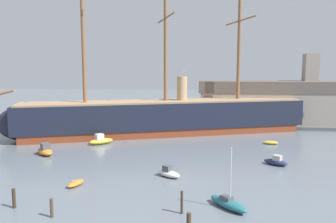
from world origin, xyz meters
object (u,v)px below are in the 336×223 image
at_px(tall_ship, 166,116).
at_px(motorboat_near_centre, 169,173).
at_px(mooring_piling_midwater, 14,198).
at_px(motorboat_distant_centre, 183,119).
at_px(mooring_piling_nearest, 189,221).
at_px(sailboat_foreground_right, 228,203).
at_px(mooring_piling_left_pair, 52,208).
at_px(motorboat_alongside_bow, 101,140).
at_px(dinghy_alongside_stern, 271,143).
at_px(dinghy_foreground_left, 76,183).
at_px(seagull_in_flight, 184,71).
at_px(motorboat_far_left, 75,122).
at_px(motorboat_mid_right, 276,162).
at_px(dockside_warehouse_right, 297,103).
at_px(mooring_piling_right_pair, 182,202).
at_px(motorboat_mid_left, 45,150).

relative_size(tall_ship, motorboat_near_centre, 18.98).
bearing_deg(mooring_piling_midwater, motorboat_distant_centre, 76.81).
distance_m(motorboat_distant_centre, mooring_piling_nearest, 60.67).
xyz_separation_m(sailboat_foreground_right, mooring_piling_left_pair, (-16.69, -3.89, 0.38)).
height_order(motorboat_near_centre, mooring_piling_nearest, mooring_piling_nearest).
bearing_deg(motorboat_alongside_bow, dinghy_alongside_stern, 5.79).
distance_m(dinghy_foreground_left, motorboat_distant_centre, 51.90).
distance_m(dinghy_foreground_left, motorboat_alongside_bow, 22.51).
relative_size(tall_ship, seagull_in_flight, 55.74).
bearing_deg(dinghy_foreground_left, motorboat_far_left, 111.76).
height_order(dinghy_foreground_left, seagull_in_flight, seagull_in_flight).
height_order(dinghy_alongside_stern, seagull_in_flight, seagull_in_flight).
height_order(motorboat_mid_right, motorboat_distant_centre, motorboat_distant_centre).
distance_m(dinghy_alongside_stern, motorboat_distant_centre, 31.21).
relative_size(motorboat_alongside_bow, mooring_piling_nearest, 3.12).
xyz_separation_m(dockside_warehouse_right, seagull_in_flight, (-26.31, -27.93, 8.07)).
bearing_deg(dinghy_alongside_stern, motorboat_mid_right, -97.96).
height_order(dinghy_foreground_left, mooring_piling_right_pair, mooring_piling_right_pair).
height_order(mooring_piling_nearest, mooring_piling_right_pair, mooring_piling_right_pair).
distance_m(dockside_warehouse_right, seagull_in_flight, 39.21).
bearing_deg(motorboat_far_left, dinghy_alongside_stern, -21.65).
height_order(sailboat_foreground_right, seagull_in_flight, seagull_in_flight).
bearing_deg(mooring_piling_nearest, motorboat_near_centre, 102.88).
xyz_separation_m(motorboat_distant_centre, mooring_piling_left_pair, (-8.81, -59.44, 0.26)).
relative_size(motorboat_mid_right, motorboat_distant_centre, 0.80).
bearing_deg(dinghy_alongside_stern, motorboat_alongside_bow, -174.21).
bearing_deg(mooring_piling_midwater, dockside_warehouse_right, 52.51).
relative_size(mooring_piling_right_pair, dockside_warehouse_right, 0.04).
distance_m(sailboat_foreground_right, mooring_piling_right_pair, 4.92).
relative_size(motorboat_mid_left, mooring_piling_right_pair, 2.10).
bearing_deg(dinghy_alongside_stern, mooring_piling_right_pair, -114.60).
height_order(motorboat_near_centre, motorboat_mid_right, motorboat_mid_right).
distance_m(motorboat_alongside_bow, mooring_piling_nearest, 36.41).
relative_size(motorboat_far_left, mooring_piling_midwater, 2.35).
bearing_deg(mooring_piling_right_pair, sailboat_foreground_right, 21.25).
relative_size(tall_ship, dinghy_foreground_left, 23.95).
relative_size(motorboat_mid_right, mooring_piling_midwater, 1.87).
bearing_deg(mooring_piling_nearest, seagull_in_flight, 94.21).
distance_m(motorboat_mid_right, mooring_piling_right_pair, 21.88).
bearing_deg(motorboat_mid_right, mooring_piling_midwater, -148.09).
bearing_deg(seagull_in_flight, motorboat_far_left, 141.15).
bearing_deg(seagull_in_flight, sailboat_foreground_right, -76.42).
relative_size(motorboat_near_centre, motorboat_mid_right, 0.99).
distance_m(sailboat_foreground_right, motorboat_distant_centre, 56.11).
bearing_deg(mooring_piling_midwater, sailboat_foreground_right, 5.96).
height_order(sailboat_foreground_right, motorboat_mid_left, sailboat_foreground_right).
bearing_deg(motorboat_distant_centre, dockside_warehouse_right, -6.51).
distance_m(motorboat_mid_right, mooring_piling_nearest, 24.15).
distance_m(motorboat_near_centre, motorboat_far_left, 47.71).
distance_m(motorboat_far_left, dockside_warehouse_right, 55.78).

